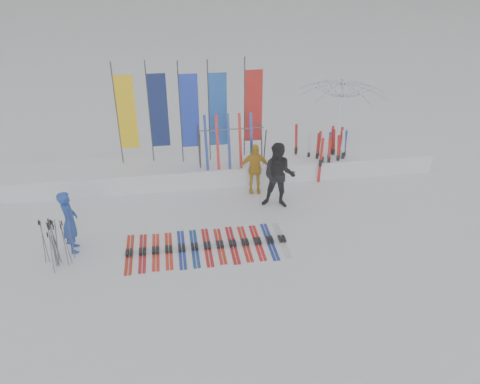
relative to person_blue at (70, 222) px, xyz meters
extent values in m
plane|color=white|center=(4.08, -1.08, -0.82)|extent=(120.00, 120.00, 0.00)
cube|color=white|center=(4.08, 3.52, -0.52)|extent=(14.00, 1.60, 0.60)
imported|color=#1B3C9F|center=(0.00, 0.00, 0.00)|extent=(0.48, 0.65, 1.64)
imported|color=black|center=(5.53, 1.34, 0.15)|extent=(1.13, 1.00, 1.94)
imported|color=#D2950D|center=(5.01, 2.31, -0.03)|extent=(0.96, 0.49, 1.57)
imported|color=white|center=(8.44, 4.60, 0.57)|extent=(3.65, 3.70, 2.77)
cube|color=#B11C0E|center=(1.35, -0.43, -0.78)|extent=(0.17, 1.70, 0.07)
cube|color=#AD0D1A|center=(1.68, -0.43, -0.78)|extent=(0.17, 1.66, 0.07)
cube|color=red|center=(2.00, -0.43, -0.78)|extent=(0.17, 1.60, 0.07)
cube|color=red|center=(2.32, -0.43, -0.78)|extent=(0.17, 1.61, 0.07)
cube|color=navy|center=(2.64, -0.43, -0.78)|extent=(0.17, 1.69, 0.07)
cube|color=navy|center=(2.97, -0.43, -0.78)|extent=(0.17, 1.67, 0.07)
cube|color=#AF140E|center=(3.29, -0.43, -0.78)|extent=(0.17, 1.69, 0.07)
cube|color=red|center=(3.61, -0.43, -0.78)|extent=(0.17, 1.58, 0.07)
cube|color=#B00E11|center=(3.93, -0.43, -0.78)|extent=(0.17, 1.68, 0.07)
cube|color=red|center=(4.26, -0.43, -0.78)|extent=(0.17, 1.61, 0.07)
cube|color=red|center=(4.58, -0.43, -0.78)|extent=(0.17, 1.61, 0.07)
cube|color=navy|center=(4.90, -0.43, -0.78)|extent=(0.17, 1.69, 0.07)
cube|color=silver|center=(5.22, -0.43, -0.78)|extent=(0.17, 1.65, 0.07)
cylinder|color=#595B60|center=(-0.25, -0.52, -0.21)|extent=(0.13, 0.06, 1.21)
cylinder|color=#595B60|center=(-0.33, -0.60, -0.25)|extent=(0.03, 0.13, 1.14)
cylinder|color=#595B60|center=(-0.03, -0.59, -0.20)|extent=(0.11, 0.03, 1.23)
cylinder|color=#595B60|center=(-0.38, -0.39, -0.24)|extent=(0.06, 0.14, 1.16)
cylinder|color=#595B60|center=(-0.56, -0.39, -0.24)|extent=(0.07, 0.11, 1.15)
cylinder|color=#595B60|center=(-0.31, -0.54, -0.24)|extent=(0.02, 0.11, 1.16)
cylinder|color=#595B60|center=(-0.05, -0.65, -0.23)|extent=(0.03, 0.02, 1.17)
cylinder|color=#595B60|center=(-0.29, -0.92, -0.24)|extent=(0.11, 0.07, 1.15)
cylinder|color=#595B60|center=(-0.55, -0.53, -0.19)|extent=(0.15, 0.16, 1.25)
cylinder|color=#595B60|center=(-0.35, -0.58, -0.22)|extent=(0.10, 0.11, 1.19)
cylinder|color=#595B60|center=(-0.29, -0.53, -0.20)|extent=(0.03, 0.17, 1.24)
cylinder|color=#595B60|center=(-0.28, -0.52, -0.19)|extent=(0.11, 0.05, 1.25)
cylinder|color=#595B60|center=(-0.22, -0.64, -0.23)|extent=(0.14, 0.02, 1.17)
cylinder|color=#595B60|center=(0.06, -0.39, -0.21)|extent=(0.05, 0.07, 1.23)
cylinder|color=#383A3F|center=(1.03, 3.78, 1.38)|extent=(0.04, 0.04, 3.20)
cube|color=yellow|center=(1.32, 3.78, 1.43)|extent=(0.55, 0.03, 2.30)
cylinder|color=#383A3F|center=(2.00, 3.79, 1.38)|extent=(0.04, 0.04, 3.20)
cube|color=#0C1A55|center=(2.29, 3.79, 1.43)|extent=(0.55, 0.03, 2.30)
cylinder|color=#383A3F|center=(2.93, 3.59, 1.38)|extent=(0.04, 0.04, 3.20)
cube|color=#1935C2|center=(3.22, 3.59, 1.43)|extent=(0.55, 0.03, 2.30)
cylinder|color=#383A3F|center=(3.80, 3.59, 1.38)|extent=(0.04, 0.04, 3.20)
cube|color=blue|center=(4.09, 3.59, 1.43)|extent=(0.55, 0.03, 2.30)
cylinder|color=#383A3F|center=(4.95, 3.78, 1.38)|extent=(0.04, 0.04, 3.20)
cube|color=red|center=(5.24, 3.78, 1.43)|extent=(0.55, 0.03, 2.30)
cylinder|color=#383A3F|center=(3.43, 2.87, 0.41)|extent=(0.04, 0.30, 1.23)
cylinder|color=#383A3F|center=(3.43, 3.37, 0.41)|extent=(0.04, 0.30, 1.23)
cylinder|color=#383A3F|center=(5.43, 2.87, 0.41)|extent=(0.04, 0.30, 1.23)
cylinder|color=#383A3F|center=(5.43, 3.37, 0.41)|extent=(0.04, 0.30, 1.23)
cylinder|color=#383A3F|center=(4.43, 3.12, 0.96)|extent=(2.00, 0.04, 0.04)
cube|color=silver|center=(7.31, 2.82, -0.06)|extent=(0.09, 0.03, 1.52)
cube|color=red|center=(7.51, 2.78, -0.07)|extent=(0.09, 0.03, 1.50)
cube|color=silver|center=(8.06, 2.99, -0.03)|extent=(0.09, 0.03, 1.57)
cube|color=red|center=(7.17, 2.58, -0.04)|extent=(0.09, 0.03, 1.55)
cube|color=red|center=(7.32, 3.32, -0.09)|extent=(0.09, 0.03, 1.45)
cube|color=silver|center=(7.00, 3.30, -0.09)|extent=(0.09, 0.05, 1.45)
cube|color=red|center=(7.99, 3.18, -0.02)|extent=(0.09, 0.03, 1.61)
cube|color=red|center=(7.86, 3.36, -0.07)|extent=(0.09, 0.03, 1.49)
cube|color=red|center=(7.85, 2.87, -0.08)|extent=(0.09, 0.04, 1.47)
cube|color=red|center=(7.24, 3.14, -0.08)|extent=(0.09, 0.04, 1.47)
cube|color=navy|center=(8.16, 3.15, -0.07)|extent=(0.09, 0.04, 1.50)
cube|color=red|center=(6.63, 3.54, 0.02)|extent=(0.09, 0.04, 1.68)
cube|color=navy|center=(7.61, 3.08, -0.07)|extent=(0.09, 0.03, 1.50)
cube|color=red|center=(7.78, 3.39, -0.02)|extent=(0.09, 0.03, 1.59)
camera|label=1|loc=(2.56, -10.19, 6.01)|focal=35.00mm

